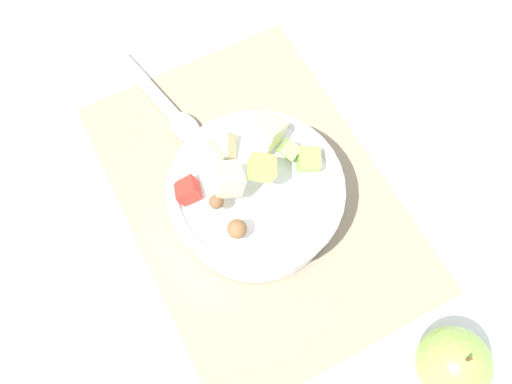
# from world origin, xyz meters

# --- Properties ---
(ground_plane) EXTENTS (2.40, 2.40, 0.00)m
(ground_plane) POSITION_xyz_m (0.00, 0.00, 0.00)
(ground_plane) COLOR silver
(placemat) EXTENTS (0.47, 0.33, 0.01)m
(placemat) POSITION_xyz_m (0.00, 0.00, 0.00)
(placemat) COLOR gray
(placemat) RESTS_ON ground_plane
(salad_bowl) EXTENTS (0.22, 0.22, 0.12)m
(salad_bowl) POSITION_xyz_m (0.02, -0.01, 0.05)
(salad_bowl) COLOR white
(salad_bowl) RESTS_ON placemat
(serving_spoon) EXTENTS (0.19, 0.07, 0.01)m
(serving_spoon) POSITION_xyz_m (-0.17, -0.05, 0.01)
(serving_spoon) COLOR #B7B7BC
(serving_spoon) RESTS_ON placemat
(whole_apple) EXTENTS (0.08, 0.08, 0.10)m
(whole_apple) POSITION_xyz_m (0.30, 0.09, 0.04)
(whole_apple) COLOR #8CB74C
(whole_apple) RESTS_ON ground_plane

